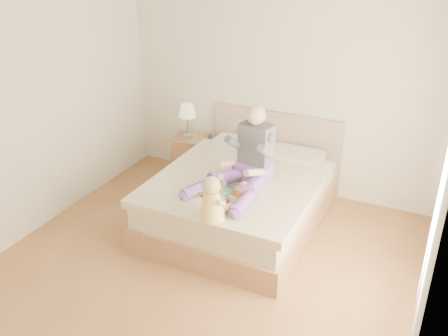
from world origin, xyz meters
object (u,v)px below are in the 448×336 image
at_px(adult, 247,162).
at_px(baby, 212,201).
at_px(bed, 243,195).
at_px(nightstand, 191,156).
at_px(tray, 224,193).

height_order(adult, baby, adult).
distance_m(bed, baby, 1.11).
relative_size(bed, nightstand, 4.05).
bearing_deg(nightstand, bed, -46.79).
bearing_deg(adult, tray, -95.80).
bearing_deg(adult, bed, 128.58).
xyz_separation_m(bed, nightstand, (-1.12, 0.77, -0.05)).
bearing_deg(bed, baby, -83.18).
bearing_deg(adult, nightstand, 150.57).
distance_m(nightstand, baby, 2.22).
distance_m(bed, nightstand, 1.36).
bearing_deg(tray, nightstand, 147.97).
relative_size(bed, baby, 5.12).
height_order(bed, tray, bed).
xyz_separation_m(nightstand, adult, (1.24, -1.00, 0.59)).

